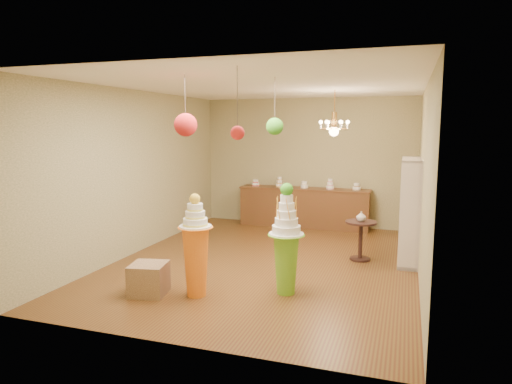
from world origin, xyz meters
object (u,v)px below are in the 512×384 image
(pedestal_orange, at_px, (196,253))
(round_table, at_px, (361,235))
(sideboard, at_px, (304,207))
(pedestal_green, at_px, (286,249))

(pedestal_orange, distance_m, round_table, 3.18)
(pedestal_orange, bearing_deg, sideboard, 84.60)
(pedestal_orange, bearing_deg, round_table, 51.25)
(pedestal_green, xyz_separation_m, pedestal_orange, (-1.16, -0.48, -0.04))
(pedestal_orange, bearing_deg, pedestal_green, 22.31)
(sideboard, bearing_deg, round_table, -56.87)
(pedestal_green, bearing_deg, sideboard, 99.18)
(pedestal_orange, distance_m, sideboard, 4.85)
(pedestal_orange, xyz_separation_m, sideboard, (0.46, 4.83, -0.13))
(pedestal_orange, relative_size, sideboard, 0.47)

